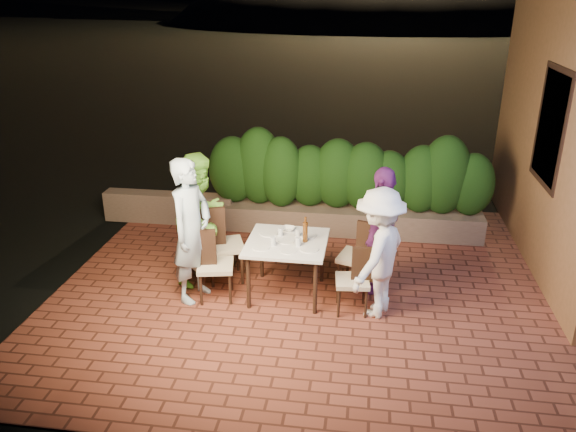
% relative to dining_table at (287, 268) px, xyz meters
% --- Properties ---
extents(ground, '(400.00, 400.00, 0.00)m').
position_rel_dining_table_xyz_m(ground, '(0.49, -0.18, -0.40)').
color(ground, black).
rests_on(ground, ground).
extents(terrace_floor, '(7.00, 6.00, 0.15)m').
position_rel_dining_table_xyz_m(terrace_floor, '(0.49, 0.32, -0.45)').
color(terrace_floor, brown).
rests_on(terrace_floor, ground).
extents(window_pane, '(0.08, 1.00, 1.40)m').
position_rel_dining_table_xyz_m(window_pane, '(3.31, 1.32, 1.62)').
color(window_pane, black).
rests_on(window_pane, building_wall).
extents(window_frame, '(0.06, 1.15, 1.55)m').
position_rel_dining_table_xyz_m(window_frame, '(3.30, 1.32, 1.62)').
color(window_frame, black).
rests_on(window_frame, building_wall).
extents(planter, '(4.20, 0.55, 0.40)m').
position_rel_dining_table_xyz_m(planter, '(0.69, 2.12, -0.17)').
color(planter, brown).
rests_on(planter, ground).
extents(hedge, '(4.00, 0.70, 1.10)m').
position_rel_dining_table_xyz_m(hedge, '(0.69, 2.12, 0.57)').
color(hedge, '#16380F').
rests_on(hedge, planter).
extents(parapet, '(2.20, 0.30, 0.50)m').
position_rel_dining_table_xyz_m(parapet, '(-2.31, 2.12, -0.12)').
color(parapet, brown).
rests_on(parapet, ground).
extents(hill, '(52.00, 40.00, 22.00)m').
position_rel_dining_table_xyz_m(hill, '(2.49, 59.82, -4.38)').
color(hill, black).
rests_on(hill, ground).
extents(dining_table, '(1.00, 1.00, 0.75)m').
position_rel_dining_table_xyz_m(dining_table, '(0.00, 0.00, 0.00)').
color(dining_table, white).
rests_on(dining_table, ground).
extents(plate_nw, '(0.21, 0.21, 0.01)m').
position_rel_dining_table_xyz_m(plate_nw, '(-0.28, -0.24, 0.38)').
color(plate_nw, white).
rests_on(plate_nw, dining_table).
extents(plate_sw, '(0.23, 0.23, 0.01)m').
position_rel_dining_table_xyz_m(plate_sw, '(-0.26, 0.19, 0.38)').
color(plate_sw, white).
rests_on(plate_sw, dining_table).
extents(plate_ne, '(0.23, 0.23, 0.01)m').
position_rel_dining_table_xyz_m(plate_ne, '(0.30, -0.20, 0.38)').
color(plate_ne, white).
rests_on(plate_ne, dining_table).
extents(plate_se, '(0.22, 0.22, 0.01)m').
position_rel_dining_table_xyz_m(plate_se, '(0.25, 0.19, 0.38)').
color(plate_se, white).
rests_on(plate_se, dining_table).
extents(plate_centre, '(0.21, 0.21, 0.01)m').
position_rel_dining_table_xyz_m(plate_centre, '(-0.01, 0.00, 0.38)').
color(plate_centre, white).
rests_on(plate_centre, dining_table).
extents(plate_front, '(0.20, 0.20, 0.01)m').
position_rel_dining_table_xyz_m(plate_front, '(0.06, -0.28, 0.38)').
color(plate_front, white).
rests_on(plate_front, dining_table).
extents(glass_nw, '(0.07, 0.07, 0.11)m').
position_rel_dining_table_xyz_m(glass_nw, '(-0.15, -0.15, 0.43)').
color(glass_nw, silver).
rests_on(glass_nw, dining_table).
extents(glass_sw, '(0.06, 0.06, 0.11)m').
position_rel_dining_table_xyz_m(glass_sw, '(-0.10, 0.15, 0.43)').
color(glass_sw, silver).
rests_on(glass_sw, dining_table).
extents(glass_ne, '(0.07, 0.07, 0.11)m').
position_rel_dining_table_xyz_m(glass_ne, '(0.16, -0.12, 0.43)').
color(glass_ne, silver).
rests_on(glass_ne, dining_table).
extents(glass_se, '(0.06, 0.06, 0.10)m').
position_rel_dining_table_xyz_m(glass_se, '(0.12, 0.15, 0.43)').
color(glass_se, silver).
rests_on(glass_se, dining_table).
extents(beer_bottle, '(0.06, 0.06, 0.33)m').
position_rel_dining_table_xyz_m(beer_bottle, '(0.23, 0.02, 0.54)').
color(beer_bottle, '#512B0D').
rests_on(beer_bottle, dining_table).
extents(bowl, '(0.20, 0.20, 0.04)m').
position_rel_dining_table_xyz_m(bowl, '(-0.03, 0.34, 0.40)').
color(bowl, white).
rests_on(bowl, dining_table).
extents(chair_left_front, '(0.52, 0.52, 0.95)m').
position_rel_dining_table_xyz_m(chair_left_front, '(-0.87, -0.21, 0.10)').
color(chair_left_front, black).
rests_on(chair_left_front, ground).
extents(chair_left_back, '(0.63, 0.63, 1.05)m').
position_rel_dining_table_xyz_m(chair_left_back, '(-0.88, 0.29, 0.15)').
color(chair_left_back, black).
rests_on(chair_left_back, ground).
extents(chair_right_front, '(0.43, 0.43, 0.86)m').
position_rel_dining_table_xyz_m(chair_right_front, '(0.84, -0.28, 0.05)').
color(chair_right_front, black).
rests_on(chair_right_front, ground).
extents(chair_right_back, '(0.56, 0.56, 0.97)m').
position_rel_dining_table_xyz_m(chair_right_back, '(0.88, 0.26, 0.11)').
color(chair_right_back, black).
rests_on(chair_right_back, ground).
extents(diner_blue, '(0.62, 0.77, 1.84)m').
position_rel_dining_table_xyz_m(diner_blue, '(-1.15, -0.23, 0.55)').
color(diner_blue, '#A8C4D8').
rests_on(diner_blue, ground).
extents(diner_green, '(0.93, 1.04, 1.76)m').
position_rel_dining_table_xyz_m(diner_green, '(-1.17, 0.28, 0.51)').
color(diner_green, '#81D843').
rests_on(diner_green, ground).
extents(diner_white, '(0.98, 1.19, 1.60)m').
position_rel_dining_table_xyz_m(diner_white, '(1.13, -0.29, 0.43)').
color(diner_white, white).
rests_on(diner_white, ground).
extents(diner_purple, '(0.72, 1.07, 1.69)m').
position_rel_dining_table_xyz_m(diner_purple, '(1.18, 0.29, 0.47)').
color(diner_purple, '#68256F').
rests_on(diner_purple, ground).
extents(parapet_lamp, '(0.10, 0.10, 0.14)m').
position_rel_dining_table_xyz_m(parapet_lamp, '(-1.95, 2.12, 0.20)').
color(parapet_lamp, orange).
rests_on(parapet_lamp, parapet).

